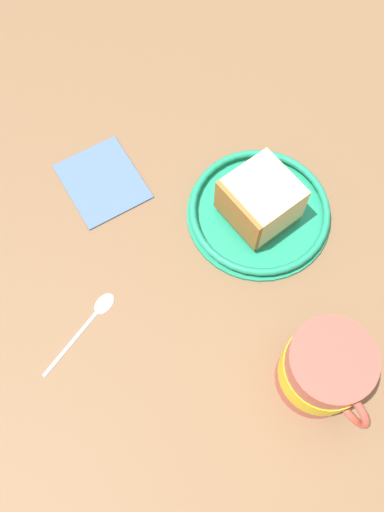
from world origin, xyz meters
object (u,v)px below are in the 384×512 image
cake_slice (260,200)px  folded_napkin (102,181)px  teaspoon (93,316)px  tea_mug (324,370)px  small_plate (259,212)px

cake_slice → folded_napkin: cake_slice is taller
teaspoon → tea_mug: bearing=133.2°
small_plate → teaspoon: 24.98cm
small_plate → teaspoon: bearing=3.1°
cake_slice → teaspoon: cake_slice is taller
teaspoon → folded_napkin: 18.94cm
tea_mug → cake_slice: bearing=-105.8°
cake_slice → folded_napkin: size_ratio=0.80×
small_plate → folded_napkin: bearing=-44.3°
small_plate → tea_mug: tea_mug is taller
folded_napkin → small_plate: bearing=135.7°
small_plate → tea_mug: bearing=73.6°
teaspoon → folded_napkin: teaspoon is taller
tea_mug → folded_napkin: (9.06, -36.21, -4.94)cm
cake_slice → tea_mug: tea_mug is taller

